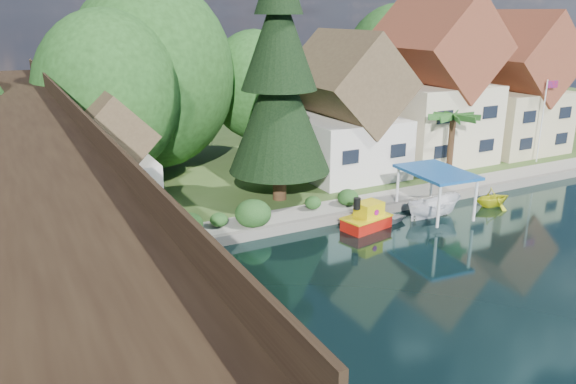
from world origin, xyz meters
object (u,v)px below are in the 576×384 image
Objects in this scene: trestle_bridge at (31,194)px; tugboat at (367,218)px; conifer at (279,80)px; palm_tree at (453,119)px; house_left at (345,115)px; shed at (112,164)px; boat_canopy at (435,198)px; boat_white_a at (380,217)px; house_center at (432,91)px; flagpole at (545,112)px; boat_yellow at (493,196)px; house_right at (512,92)px.

trestle_bridge reaches higher than tugboat.
conifer reaches higher than palm_tree.
house_left reaches higher than shed.
palm_tree reaches higher than boat_canopy.
shed is 17.05m from boat_white_a.
conifer is at bearing 25.38° from trestle_bridge.
house_center is 9.42m from flagpole.
trestle_bridge is 33.96m from house_center.
house_left is 3.17× the size of boat_white_a.
house_center is at bearing 145.84° from flagpole.
shed is 25.26m from boat_yellow.
shed is 34.83m from flagpole.
flagpole is at bearing -15.76° from house_left.
house_left is at bearing 64.78° from tugboat.
trestle_bridge is at bearing -165.21° from house_right.
conifer reaches higher than flagpole.
conifer reaches higher than house_right.
house_center is at bearing 4.24° from shed.
tugboat is at bearing -115.22° from house_left.
tugboat is (2.87, -6.24, -7.89)m from conifer.
boat_yellow reaches higher than boat_white_a.
flagpole is (7.67, -5.21, -1.65)m from house_center.
boat_yellow is (8.66, -1.06, 0.36)m from boat_white_a.
palm_tree is 0.77× the size of flagpole.
boat_canopy is (0.39, -10.09, -3.78)m from house_left.
boat_white_a is at bearing -141.54° from house_center.
house_left reaches higher than flagpole.
conifer is (15.58, 7.39, 3.20)m from trestle_bridge.
boat_canopy is (23.39, 0.74, -3.99)m from trestle_bridge.
boat_yellow is at bearing -20.35° from shed.
boat_white_a is 0.68× the size of boat_canopy.
palm_tree is at bearing 11.08° from trestle_bridge.
conifer is 3.12× the size of palm_tree.
boat_white_a is (19.84, 1.67, -4.99)m from trestle_bridge.
house_right is at bearing 0.00° from house_left.
flagpole reaches higher than palm_tree.
house_right is 0.74× the size of conifer.
shed reaches higher than flagpole.
palm_tree is at bearing -116.54° from house_center.
shed is at bearing 169.62° from conifer.
conifer is at bearing -10.38° from shed.
house_right is 2.42× the size of boat_canopy.
conifer is (10.58, -1.94, 4.72)m from shed.
trestle_bridge is at bearing -171.23° from flagpole.
house_left is 3.30× the size of tugboat.
palm_tree reaches higher than boat_yellow.
flagpole is at bearing -105.73° from house_right.
trestle_bridge reaches higher than shed.
shed is at bearing 83.58° from boat_white_a.
house_left reaches higher than boat_yellow.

